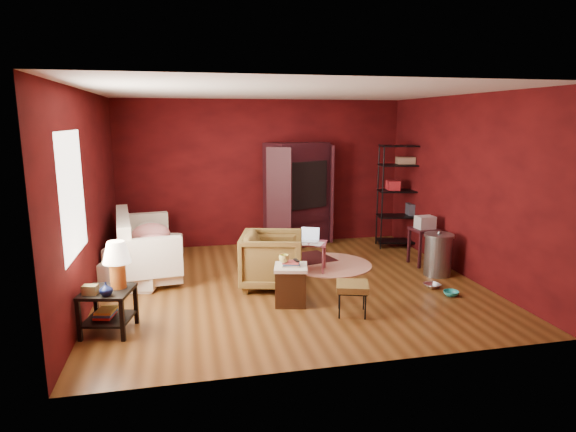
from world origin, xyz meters
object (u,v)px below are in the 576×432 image
(armchair, at_px, (272,257))
(laptop_desk, at_px, (309,245))
(side_table, at_px, (112,278))
(wire_shelving, at_px, (405,192))
(sofa, at_px, (145,248))
(hamper, at_px, (291,284))
(tv_armoire, at_px, (298,192))

(armchair, xyz_separation_m, laptop_desk, (0.72, 0.61, -0.02))
(armchair, height_order, laptop_desk, armchair)
(side_table, height_order, wire_shelving, wire_shelving)
(sofa, relative_size, hamper, 3.37)
(sofa, height_order, hamper, sofa)
(hamper, bearing_deg, armchair, 99.05)
(hamper, height_order, tv_armoire, tv_armoire)
(laptop_desk, bearing_deg, armchair, -117.75)
(wire_shelving, bearing_deg, sofa, -162.68)
(armchair, bearing_deg, laptop_desk, -35.02)
(laptop_desk, relative_size, wire_shelving, 0.35)
(sofa, height_order, laptop_desk, sofa)
(armchair, xyz_separation_m, hamper, (0.12, -0.73, -0.17))
(wire_shelving, bearing_deg, tv_armoire, 173.70)
(armchair, relative_size, side_table, 0.84)
(tv_armoire, bearing_deg, armchair, -136.62)
(side_table, bearing_deg, laptop_desk, 31.54)
(sofa, distance_m, tv_armoire, 3.12)
(side_table, height_order, hamper, side_table)
(wire_shelving, bearing_deg, laptop_desk, -143.02)
(sofa, relative_size, side_table, 1.92)
(sofa, distance_m, laptop_desk, 2.64)
(laptop_desk, relative_size, tv_armoire, 0.35)
(sofa, bearing_deg, armchair, -108.05)
(tv_armoire, bearing_deg, sofa, 178.48)
(sofa, bearing_deg, side_table, -172.69)
(sofa, bearing_deg, hamper, -120.23)
(side_table, relative_size, tv_armoire, 0.53)
(hamper, relative_size, laptop_desk, 0.87)
(armchair, height_order, side_table, side_table)
(armchair, distance_m, side_table, 2.35)
(laptop_desk, height_order, tv_armoire, tv_armoire)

